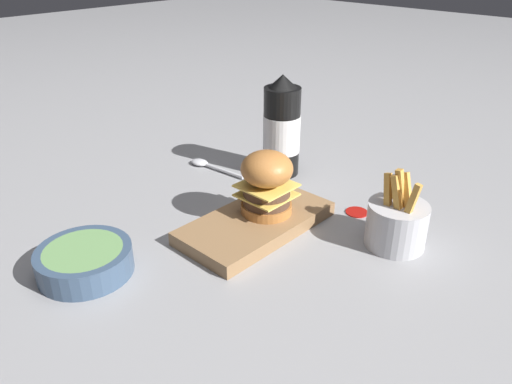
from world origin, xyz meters
TOP-DOWN VIEW (x-y plane):
  - ground_plane at (0.00, 0.00)m, footprint 6.00×6.00m
  - serving_board at (0.01, 0.05)m, footprint 0.28×0.14m
  - burger at (0.04, 0.05)m, footprint 0.09×0.09m
  - ketchup_bottle at (0.23, 0.18)m, footprint 0.08×0.08m
  - fries_basket at (0.14, -0.15)m, footprint 0.10×0.10m
  - side_bowl at (-0.26, 0.16)m, footprint 0.15×0.15m
  - spoon at (0.13, 0.32)m, footprint 0.03×0.15m
  - ketchup_puddle at (0.19, -0.05)m, footprint 0.04×0.04m

SIDE VIEW (x-z plane):
  - ground_plane at x=0.00m, z-range 0.00..0.00m
  - ketchup_puddle at x=0.19m, z-range 0.00..0.00m
  - spoon at x=0.13m, z-range 0.00..0.01m
  - serving_board at x=0.01m, z-range 0.00..0.02m
  - side_bowl at x=-0.26m, z-range 0.00..0.04m
  - fries_basket at x=0.14m, z-range -0.03..0.11m
  - burger at x=0.04m, z-range 0.03..0.14m
  - ketchup_bottle at x=0.23m, z-range -0.01..0.21m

